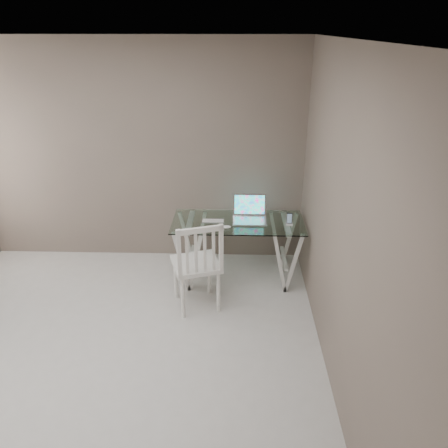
% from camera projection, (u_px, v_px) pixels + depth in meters
% --- Properties ---
extents(room, '(4.50, 4.52, 2.71)m').
position_uv_depth(room, '(63.00, 189.00, 3.12)').
color(room, beige).
rests_on(room, ground).
extents(desk, '(1.50, 0.70, 0.75)m').
position_uv_depth(desk, '(238.00, 250.00, 5.13)').
color(desk, silver).
rests_on(desk, ground).
extents(chair, '(0.59, 0.59, 1.03)m').
position_uv_depth(chair, '(198.00, 263.00, 4.48)').
color(chair, white).
rests_on(chair, ground).
extents(laptop, '(0.39, 0.32, 0.27)m').
position_uv_depth(laptop, '(250.00, 214.00, 5.02)').
color(laptop, silver).
rests_on(laptop, desk).
extents(keyboard, '(0.26, 0.11, 0.01)m').
position_uv_depth(keyboard, '(213.00, 221.00, 4.98)').
color(keyboard, silver).
rests_on(keyboard, desk).
extents(mouse, '(0.10, 0.06, 0.03)m').
position_uv_depth(mouse, '(226.00, 227.00, 4.81)').
color(mouse, white).
rests_on(mouse, desk).
extents(phone_dock, '(0.07, 0.07, 0.14)m').
position_uv_depth(phone_dock, '(289.00, 222.00, 4.88)').
color(phone_dock, white).
rests_on(phone_dock, desk).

